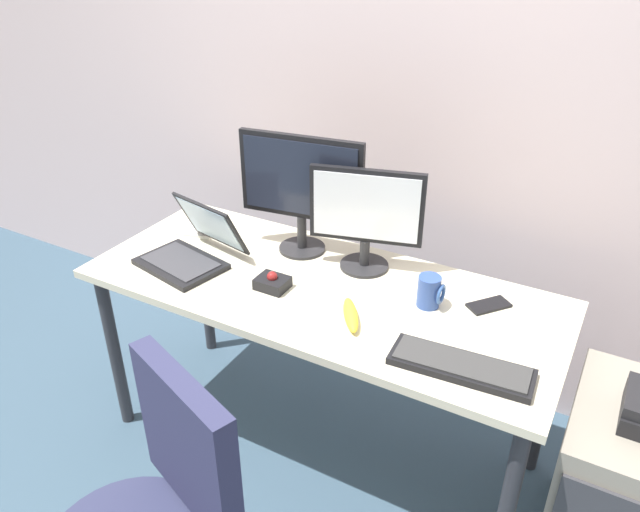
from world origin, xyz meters
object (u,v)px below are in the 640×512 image
(keyboard, at_px, (461,366))
(monitor_side, at_px, (366,214))
(file_cabinet, at_px, (625,494))
(coffee_mug, at_px, (430,292))
(paper_notepad, at_px, (203,225))
(banana, at_px, (351,315))
(cell_phone, at_px, (489,305))
(monitor_main, at_px, (301,185))
(laptop, at_px, (192,249))
(trackball_mouse, at_px, (272,282))

(keyboard, bearing_deg, monitor_side, 141.41)
(file_cabinet, distance_m, coffee_mug, 0.87)
(paper_notepad, xyz_separation_m, banana, (0.84, -0.30, 0.01))
(coffee_mug, xyz_separation_m, cell_phone, (0.18, 0.09, -0.05))
(monitor_main, bearing_deg, monitor_side, -0.92)
(file_cabinet, relative_size, banana, 3.31)
(monitor_side, bearing_deg, cell_phone, -4.17)
(laptop, height_order, banana, laptop)
(cell_phone, bearing_deg, laptop, -128.54)
(banana, bearing_deg, cell_phone, 38.36)
(coffee_mug, distance_m, paper_notepad, 1.04)
(cell_phone, relative_size, banana, 0.75)
(coffee_mug, relative_size, banana, 0.58)
(laptop, distance_m, cell_phone, 1.09)
(monitor_side, distance_m, keyboard, 0.67)
(file_cabinet, xyz_separation_m, cell_phone, (-0.53, 0.15, 0.45))
(monitor_side, relative_size, banana, 2.10)
(file_cabinet, relative_size, keyboard, 1.51)
(file_cabinet, xyz_separation_m, coffee_mug, (-0.71, 0.06, 0.50))
(file_cabinet, relative_size, cell_phone, 4.43)
(monitor_main, distance_m, paper_notepad, 0.54)
(monitor_main, distance_m, coffee_mug, 0.62)
(laptop, distance_m, paper_notepad, 0.29)
(keyboard, bearing_deg, laptop, 173.37)
(laptop, bearing_deg, coffee_mug, 9.20)
(laptop, distance_m, banana, 0.70)
(monitor_main, bearing_deg, cell_phone, -3.00)
(keyboard, height_order, banana, banana)
(file_cabinet, height_order, laptop, laptop)
(banana, bearing_deg, monitor_main, 138.70)
(laptop, relative_size, trackball_mouse, 3.42)
(monitor_side, bearing_deg, monitor_main, 179.08)
(file_cabinet, xyz_separation_m, keyboard, (-0.52, -0.21, 0.46))
(laptop, distance_m, trackball_mouse, 0.37)
(keyboard, relative_size, paper_notepad, 2.01)
(banana, bearing_deg, laptop, 175.27)
(keyboard, relative_size, cell_phone, 2.95)
(monitor_side, relative_size, coffee_mug, 3.63)
(monitor_side, distance_m, laptop, 0.67)
(monitor_side, distance_m, trackball_mouse, 0.41)
(trackball_mouse, bearing_deg, monitor_side, 52.84)
(coffee_mug, xyz_separation_m, paper_notepad, (-1.03, 0.10, -0.05))
(file_cabinet, height_order, keyboard, keyboard)
(keyboard, distance_m, coffee_mug, 0.34)
(cell_phone, bearing_deg, banana, -102.65)
(trackball_mouse, xyz_separation_m, cell_phone, (0.70, 0.25, -0.02))
(trackball_mouse, bearing_deg, keyboard, -8.66)
(monitor_main, xyz_separation_m, monitor_side, (0.27, -0.00, -0.05))
(monitor_main, relative_size, paper_notepad, 2.30)
(monitor_main, height_order, keyboard, monitor_main)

